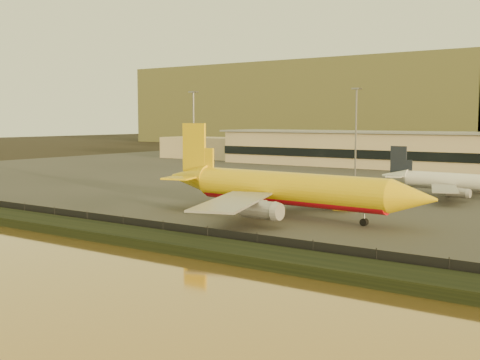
# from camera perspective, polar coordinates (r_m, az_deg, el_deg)

# --- Properties ---
(ground) EXTENTS (900.00, 900.00, 0.00)m
(ground) POSITION_cam_1_polar(r_m,az_deg,el_deg) (97.88, -3.05, -4.20)
(ground) COLOR black
(ground) RESTS_ON ground
(embankment) EXTENTS (320.00, 7.00, 1.40)m
(embankment) POSITION_cam_1_polar(r_m,az_deg,el_deg) (85.20, -10.11, -5.30)
(embankment) COLOR black
(embankment) RESTS_ON ground
(tarmac) EXTENTS (320.00, 220.00, 0.20)m
(tarmac) POSITION_cam_1_polar(r_m,az_deg,el_deg) (181.81, 15.65, 0.24)
(tarmac) COLOR #2D2D2D
(tarmac) RESTS_ON ground
(perimeter_fence) EXTENTS (300.00, 0.05, 2.20)m
(perimeter_fence) POSITION_cam_1_polar(r_m,az_deg,el_deg) (87.91, -8.27, -4.53)
(perimeter_fence) COLOR black
(perimeter_fence) RESTS_ON tarmac
(terminal_building) EXTENTS (202.00, 25.00, 12.60)m
(terminal_building) POSITION_cam_1_polar(r_m,az_deg,el_deg) (214.95, 14.72, 2.73)
(terminal_building) COLOR tan
(terminal_building) RESTS_ON tarmac
(apron_light_masts) EXTENTS (152.20, 12.20, 25.40)m
(apron_light_masts) POSITION_cam_1_polar(r_m,az_deg,el_deg) (157.42, 18.57, 5.02)
(apron_light_masts) COLOR slate
(apron_light_masts) RESTS_ON tarmac
(dhl_cargo_jet) EXTENTS (53.51, 52.38, 15.99)m
(dhl_cargo_jet) POSITION_cam_1_polar(r_m,az_deg,el_deg) (103.87, 4.27, -0.85)
(dhl_cargo_jet) COLOR #DCB10B
(dhl_cargo_jet) RESTS_ON tarmac
(white_narrowbody_jet) EXTENTS (37.01, 36.02, 10.63)m
(white_narrowbody_jet) POSITION_cam_1_polar(r_m,az_deg,el_deg) (138.13, 20.25, -0.22)
(white_narrowbody_jet) COLOR silver
(white_narrowbody_jet) RESTS_ON tarmac
(gse_vehicle_yellow) EXTENTS (4.15, 2.19, 1.79)m
(gse_vehicle_yellow) POSITION_cam_1_polar(r_m,az_deg,el_deg) (112.52, 9.88, -2.40)
(gse_vehicle_yellow) COLOR #DCB10B
(gse_vehicle_yellow) RESTS_ON tarmac
(gse_vehicle_white) EXTENTS (4.07, 2.01, 1.79)m
(gse_vehicle_white) POSITION_cam_1_polar(r_m,az_deg,el_deg) (136.52, -0.41, -0.89)
(gse_vehicle_white) COLOR silver
(gse_vehicle_white) RESTS_ON tarmac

